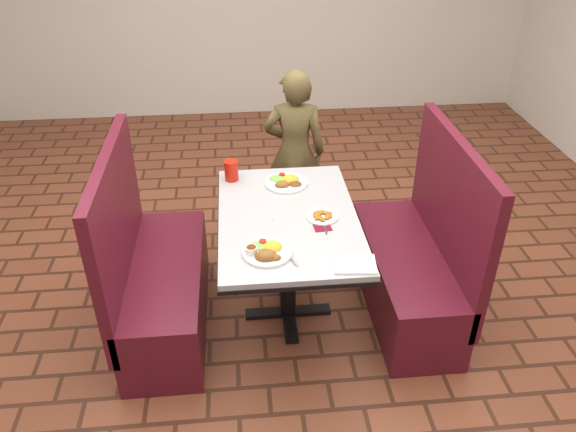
# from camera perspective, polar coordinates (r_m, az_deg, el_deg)

# --- Properties ---
(room) EXTENTS (7.00, 7.04, 2.82)m
(room) POSITION_cam_1_polar(r_m,az_deg,el_deg) (2.80, 0.00, 20.55)
(room) COLOR brown
(room) RESTS_ON ground
(dining_table) EXTENTS (0.81, 1.21, 0.75)m
(dining_table) POSITION_cam_1_polar(r_m,az_deg,el_deg) (3.29, 0.00, -1.41)
(dining_table) COLOR #ADAFB2
(dining_table) RESTS_ON ground
(booth_bench_left) EXTENTS (0.47, 1.20, 1.17)m
(booth_bench_left) POSITION_cam_1_polar(r_m,az_deg,el_deg) (3.51, -13.15, -6.49)
(booth_bench_left) COLOR #5B1423
(booth_bench_left) RESTS_ON ground
(booth_bench_right) EXTENTS (0.47, 1.20, 1.17)m
(booth_bench_right) POSITION_cam_1_polar(r_m,az_deg,el_deg) (3.63, 12.68, -4.96)
(booth_bench_right) COLOR #5B1423
(booth_bench_right) RESTS_ON ground
(diner_person) EXTENTS (0.50, 0.36, 1.27)m
(diner_person) POSITION_cam_1_polar(r_m,az_deg,el_deg) (4.24, 0.67, 6.50)
(diner_person) COLOR brown
(diner_person) RESTS_ON ground
(near_dinner_plate) EXTENTS (0.26, 0.26, 0.08)m
(near_dinner_plate) POSITION_cam_1_polar(r_m,az_deg,el_deg) (2.92, -2.22, -3.43)
(near_dinner_plate) COLOR white
(near_dinner_plate) RESTS_ON dining_table
(far_dinner_plate) EXTENTS (0.27, 0.27, 0.07)m
(far_dinner_plate) POSITION_cam_1_polar(r_m,az_deg,el_deg) (3.56, -0.19, 3.64)
(far_dinner_plate) COLOR white
(far_dinner_plate) RESTS_ON dining_table
(plantain_plate) EXTENTS (0.18, 0.18, 0.03)m
(plantain_plate) POSITION_cam_1_polar(r_m,az_deg,el_deg) (3.22, 3.48, -0.02)
(plantain_plate) COLOR white
(plantain_plate) RESTS_ON dining_table
(maroon_napkin) EXTENTS (0.11, 0.11, 0.00)m
(maroon_napkin) POSITION_cam_1_polar(r_m,az_deg,el_deg) (3.15, 3.50, -1.09)
(maroon_napkin) COLOR maroon
(maroon_napkin) RESTS_ON dining_table
(spoon_utensil) EXTENTS (0.01, 0.13, 0.00)m
(spoon_utensil) POSITION_cam_1_polar(r_m,az_deg,el_deg) (3.14, 3.78, -1.20)
(spoon_utensil) COLOR silver
(spoon_utensil) RESTS_ON dining_table
(red_tumbler) EXTENTS (0.09, 0.09, 0.13)m
(red_tumbler) POSITION_cam_1_polar(r_m,az_deg,el_deg) (3.61, -5.78, 4.63)
(red_tumbler) COLOR red
(red_tumbler) RESTS_ON dining_table
(paper_napkin) EXTENTS (0.23, 0.18, 0.01)m
(paper_napkin) POSITION_cam_1_polar(r_m,az_deg,el_deg) (2.87, 6.81, -4.89)
(paper_napkin) COLOR white
(paper_napkin) RESTS_ON dining_table
(knife_utensil) EXTENTS (0.07, 0.17, 0.00)m
(knife_utensil) POSITION_cam_1_polar(r_m,az_deg,el_deg) (2.91, 0.15, -4.01)
(knife_utensil) COLOR silver
(knife_utensil) RESTS_ON dining_table
(fork_utensil) EXTENTS (0.06, 0.16, 0.00)m
(fork_utensil) POSITION_cam_1_polar(r_m,az_deg,el_deg) (2.93, -1.04, -3.70)
(fork_utensil) COLOR silver
(fork_utensil) RESTS_ON dining_table
(lettuce_shreds) EXTENTS (0.28, 0.32, 0.00)m
(lettuce_shreds) POSITION_cam_1_polar(r_m,az_deg,el_deg) (3.29, 0.59, 0.61)
(lettuce_shreds) COLOR #84C44E
(lettuce_shreds) RESTS_ON dining_table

